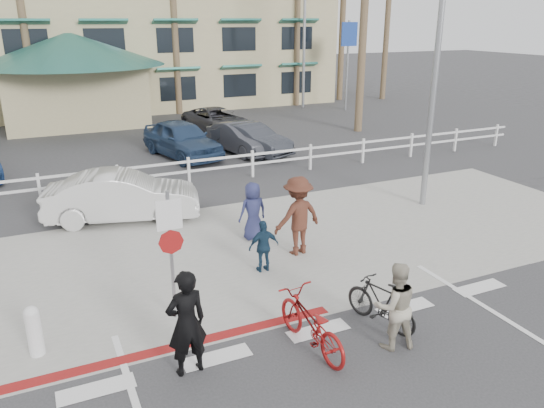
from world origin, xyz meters
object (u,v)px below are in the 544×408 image
car_white_sedan (123,196)px  bike_red (311,323)px  bike_black (381,303)px  sign_post (171,249)px

car_white_sedan → bike_red: bearing=-152.4°
bike_red → bike_black: bike_red is taller
bike_black → car_white_sedan: car_white_sedan is taller
sign_post → bike_black: size_ratio=1.83×
bike_black → car_white_sedan: bearing=-83.1°
bike_red → car_white_sedan: 8.07m
bike_black → sign_post: bearing=-45.7°
sign_post → bike_red: bearing=-46.9°
bike_red → bike_black: size_ratio=1.23×
bike_black → car_white_sedan: (-3.43, 7.72, 0.24)m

